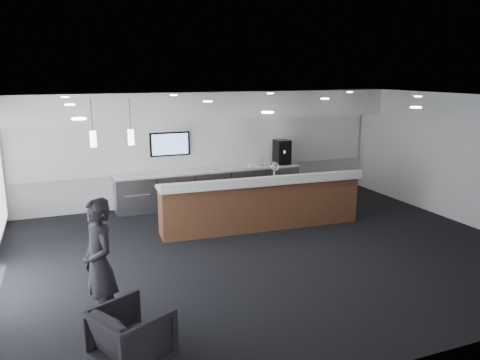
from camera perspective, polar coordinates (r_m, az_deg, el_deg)
name	(u,v)px	position (r m, az deg, el deg)	size (l,w,h in m)	color
ground	(267,250)	(9.48, 3.33, -8.52)	(10.00, 10.00, 0.00)	black
ceiling	(269,98)	(8.83, 3.59, 9.91)	(10.00, 8.00, 0.02)	black
back_wall	(206,147)	(12.71, -4.23, 4.03)	(10.00, 0.02, 3.00)	silver
right_wall	(464,160)	(12.01, 25.63, 2.26)	(0.02, 8.00, 3.00)	silver
soffit_bulkhead	(210,105)	(12.15, -3.67, 9.09)	(10.00, 0.90, 0.70)	white
alcove_panel	(206,144)	(12.66, -4.19, 4.46)	(9.80, 0.06, 1.40)	white
back_credenza	(210,187)	(12.57, -3.65, -0.81)	(5.06, 0.66, 0.95)	#999CA1
wall_tv	(170,144)	(12.33, -8.55, 4.36)	(1.05, 0.08, 0.62)	black
pendant_left	(134,139)	(8.96, -12.81, 4.84)	(0.12, 0.12, 0.30)	#FFF2C6
pendant_right	(95,141)	(8.89, -17.28, 4.51)	(0.12, 0.12, 0.30)	#FFF2C6
ceiling_can_lights	(269,100)	(8.83, 3.59, 9.72)	(7.00, 5.00, 0.02)	white
service_counter	(261,203)	(10.62, 2.63, -2.84)	(4.70, 1.03, 1.49)	#4C3019
coffee_machine	(282,152)	(13.20, 5.13, 3.43)	(0.40, 0.52, 0.68)	black
info_sign_left	(216,166)	(12.41, -2.90, 1.71)	(0.14, 0.02, 0.19)	silver
info_sign_right	(261,161)	(12.91, 2.61, 2.29)	(0.19, 0.02, 0.25)	silver
armchair	(132,336)	(6.06, -13.06, -18.07)	(0.80, 0.83, 0.75)	black
lounge_guest	(99,264)	(6.75, -16.79, -9.81)	(0.67, 0.44, 1.84)	black
cup_0	(274,164)	(13.04, 4.12, 2.01)	(0.09, 0.09, 0.09)	white
cup_1	(269,164)	(12.98, 3.56, 1.97)	(0.09, 0.09, 0.09)	white
cup_2	(264,164)	(12.93, 3.00, 1.92)	(0.09, 0.09, 0.09)	white
cup_3	(260,165)	(12.87, 2.43, 1.88)	(0.09, 0.09, 0.09)	white
cup_4	(255,165)	(12.81, 1.86, 1.84)	(0.09, 0.09, 0.09)	white
cup_5	(250,165)	(12.76, 1.28, 1.79)	(0.09, 0.09, 0.09)	white
cup_6	(246,166)	(12.71, 0.70, 1.75)	(0.09, 0.09, 0.09)	white
cup_7	(241,166)	(12.65, 0.11, 1.70)	(0.09, 0.09, 0.09)	white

